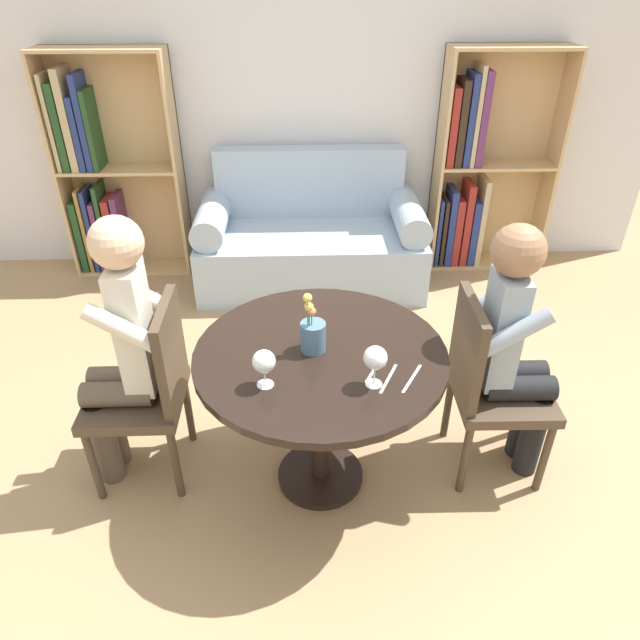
# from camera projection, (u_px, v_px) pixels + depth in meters

# --- Properties ---
(ground_plane) EXTENTS (16.00, 16.00, 0.00)m
(ground_plane) POSITION_uv_depth(u_px,v_px,m) (320.00, 477.00, 2.71)
(ground_plane) COLOR tan
(back_wall) EXTENTS (5.20, 0.05, 2.70)m
(back_wall) POSITION_uv_depth(u_px,v_px,m) (308.00, 80.00, 3.98)
(back_wall) COLOR silver
(back_wall) RESTS_ON ground_plane
(round_table) EXTENTS (1.04, 1.04, 0.73)m
(round_table) POSITION_uv_depth(u_px,v_px,m) (320.00, 376.00, 2.38)
(round_table) COLOR black
(round_table) RESTS_ON ground_plane
(couch) EXTENTS (1.60, 0.80, 0.92)m
(couch) POSITION_uv_depth(u_px,v_px,m) (311.00, 241.00, 4.18)
(couch) COLOR #9EB2C6
(couch) RESTS_ON ground_plane
(bookshelf_left) EXTENTS (0.86, 0.28, 1.59)m
(bookshelf_left) POSITION_uv_depth(u_px,v_px,m) (105.00, 175.00, 4.13)
(bookshelf_left) COLOR tan
(bookshelf_left) RESTS_ON ground_plane
(bookshelf_right) EXTENTS (0.86, 0.28, 1.59)m
(bookshelf_right) POSITION_uv_depth(u_px,v_px,m) (477.00, 173.00, 4.22)
(bookshelf_right) COLOR tan
(bookshelf_right) RESTS_ON ground_plane
(chair_left) EXTENTS (0.42, 0.42, 0.90)m
(chair_left) POSITION_uv_depth(u_px,v_px,m) (149.00, 386.00, 2.50)
(chair_left) COLOR #473828
(chair_left) RESTS_ON ground_plane
(chair_right) EXTENTS (0.43, 0.43, 0.90)m
(chair_right) POSITION_uv_depth(u_px,v_px,m) (488.00, 381.00, 2.52)
(chair_right) COLOR #473828
(chair_right) RESTS_ON ground_plane
(person_left) EXTENTS (0.42, 0.34, 1.29)m
(person_left) POSITION_uv_depth(u_px,v_px,m) (121.00, 351.00, 2.39)
(person_left) COLOR brown
(person_left) RESTS_ON ground_plane
(person_right) EXTENTS (0.42, 0.34, 1.24)m
(person_right) POSITION_uv_depth(u_px,v_px,m) (515.00, 349.00, 2.43)
(person_right) COLOR black
(person_right) RESTS_ON ground_plane
(wine_glass_left) EXTENTS (0.09, 0.09, 0.15)m
(wine_glass_left) POSITION_uv_depth(u_px,v_px,m) (264.00, 362.00, 2.07)
(wine_glass_left) COLOR white
(wine_glass_left) RESTS_ON round_table
(wine_glass_right) EXTENTS (0.09, 0.09, 0.17)m
(wine_glass_right) POSITION_uv_depth(u_px,v_px,m) (375.00, 359.00, 2.07)
(wine_glass_right) COLOR white
(wine_glass_right) RESTS_ON round_table
(flower_vase) EXTENTS (0.10, 0.10, 0.27)m
(flower_vase) POSITION_uv_depth(u_px,v_px,m) (313.00, 334.00, 2.28)
(flower_vase) COLOR slate
(flower_vase) RESTS_ON round_table
(knife_left_setting) EXTENTS (0.09, 0.18, 0.00)m
(knife_left_setting) POSITION_uv_depth(u_px,v_px,m) (388.00, 379.00, 2.16)
(knife_left_setting) COLOR silver
(knife_left_setting) RESTS_ON round_table
(fork_left_setting) EXTENTS (0.11, 0.17, 0.00)m
(fork_left_setting) POSITION_uv_depth(u_px,v_px,m) (412.00, 379.00, 2.16)
(fork_left_setting) COLOR silver
(fork_left_setting) RESTS_ON round_table
(knife_right_setting) EXTENTS (0.10, 0.17, 0.00)m
(knife_right_setting) POSITION_uv_depth(u_px,v_px,m) (376.00, 368.00, 2.22)
(knife_right_setting) COLOR silver
(knife_right_setting) RESTS_ON round_table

